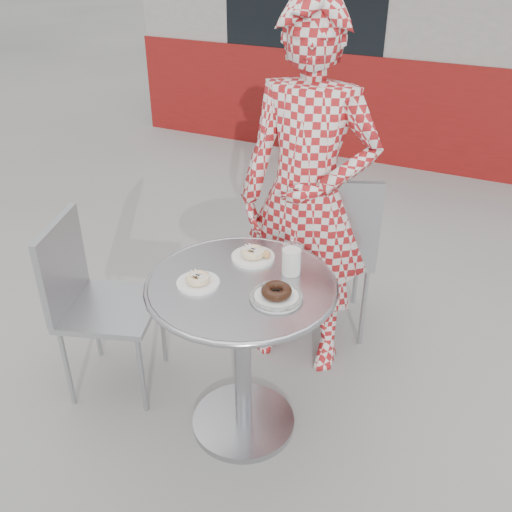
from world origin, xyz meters
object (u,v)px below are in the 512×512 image
at_px(plate_near, 198,280).
at_px(milk_cup, 291,260).
at_px(chair_left, 113,338).
at_px(plate_far, 254,254).
at_px(bistro_table, 242,321).
at_px(plate_checker, 276,295).
at_px(seated_person, 307,200).
at_px(chair_far, 325,279).

relative_size(plate_near, milk_cup, 1.30).
relative_size(chair_left, plate_near, 5.19).
height_order(plate_far, plate_near, plate_far).
distance_m(bistro_table, plate_checker, 0.28).
relative_size(chair_left, plate_checker, 4.33).
xyz_separation_m(seated_person, plate_far, (-0.08, -0.42, -0.10)).
height_order(chair_far, milk_cup, chair_far).
bearing_deg(plate_checker, seated_person, 101.58).
relative_size(bistro_table, plate_near, 4.59).
xyz_separation_m(chair_far, seated_person, (-0.03, -0.30, 0.61)).
bearing_deg(bistro_table, chair_far, 86.01).
bearing_deg(plate_far, chair_left, -162.76).
distance_m(plate_near, plate_checker, 0.33).
distance_m(chair_left, plate_far, 0.89).
bearing_deg(milk_cup, bistro_table, -134.77).
xyz_separation_m(chair_left, plate_far, (0.68, 0.21, 0.54)).
relative_size(plate_far, milk_cup, 1.40).
bearing_deg(seated_person, chair_left, -143.57).
distance_m(chair_far, plate_near, 1.15).
bearing_deg(seated_person, plate_near, -108.67).
distance_m(plate_far, plate_near, 0.30).
bearing_deg(plate_checker, bistro_table, 167.11).
relative_size(bistro_table, chair_far, 0.81).
height_order(chair_left, seated_person, seated_person).
bearing_deg(chair_far, plate_checker, 74.21).
bearing_deg(chair_far, bistro_table, 63.75).
xyz_separation_m(chair_far, milk_cup, (0.09, -0.76, 0.56)).
height_order(chair_far, plate_checker, chair_far).
relative_size(chair_left, milk_cup, 6.74).
xyz_separation_m(bistro_table, chair_far, (0.06, 0.92, -0.30)).
height_order(bistro_table, chair_far, chair_far).
height_order(bistro_table, chair_left, chair_left).
bearing_deg(seated_person, chair_far, 81.51).
relative_size(chair_far, plate_far, 5.27).
bearing_deg(bistro_table, plate_near, -150.91).
relative_size(bistro_table, chair_left, 0.89).
height_order(chair_left, plate_checker, chair_left).
distance_m(seated_person, plate_checker, 0.68).
height_order(bistro_table, plate_near, plate_near).
bearing_deg(plate_near, chair_far, 77.80).
bearing_deg(bistro_table, chair_left, -178.87).
bearing_deg(plate_near, seated_person, 74.83).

